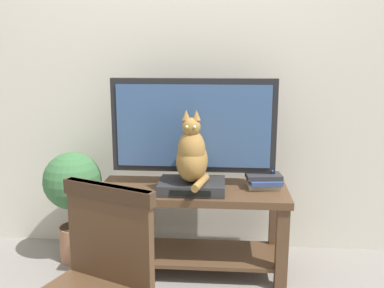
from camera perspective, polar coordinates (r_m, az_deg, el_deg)
The scene contains 8 objects.
back_wall at distance 2.95m, azimuth -0.61°, elevation 12.77°, with size 7.00×0.12×2.80m, color beige.
tv_stand at distance 2.70m, azimuth 0.08°, elevation -9.53°, with size 1.17×0.46×0.55m.
tv at distance 2.62m, azimuth 0.20°, elevation 2.06°, with size 1.01×0.20×0.67m.
media_box at distance 2.57m, azimuth -0.01°, elevation -5.66°, with size 0.39×0.27×0.06m.
cat at distance 2.50m, azimuth -0.01°, elevation -1.53°, with size 0.20×0.37×0.44m.
wooden_chair at distance 1.77m, azimuth -13.07°, elevation -17.49°, with size 0.55×0.55×0.87m.
book_stack at distance 2.67m, azimuth 9.60°, elevation -4.88°, with size 0.23×0.19×0.09m.
potted_plant at distance 2.91m, azimuth -15.63°, elevation -6.19°, with size 0.38×0.38×0.74m.
Camera 1 is at (0.25, -1.97, 1.38)m, focal length 39.85 mm.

